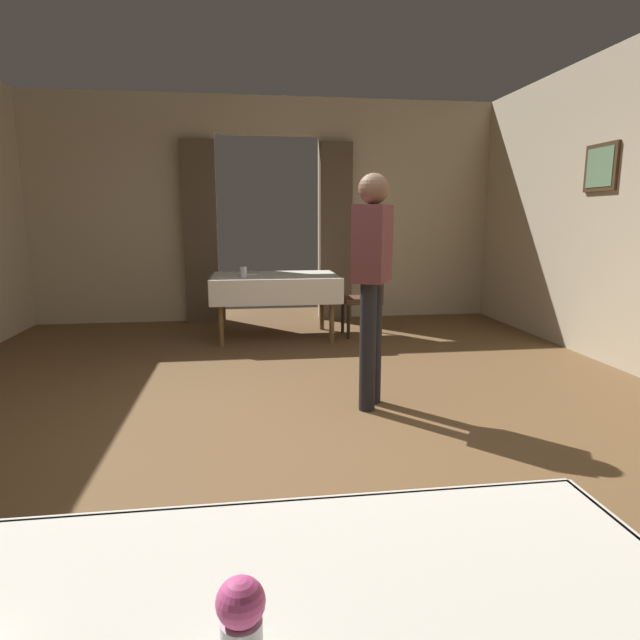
# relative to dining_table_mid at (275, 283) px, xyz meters

# --- Properties ---
(ground) EXTENTS (10.08, 10.08, 0.00)m
(ground) POSITION_rel_dining_table_mid_xyz_m (-0.00, -2.93, -0.66)
(ground) COLOR brown
(wall_back) EXTENTS (6.40, 0.27, 3.00)m
(wall_back) POSITION_rel_dining_table_mid_xyz_m (-0.00, 1.25, 0.85)
(wall_back) COLOR beige
(wall_back) RESTS_ON ground
(dining_table_mid) EXTENTS (1.48, 1.01, 0.75)m
(dining_table_mid) POSITION_rel_dining_table_mid_xyz_m (0.00, 0.00, 0.00)
(dining_table_mid) COLOR brown
(dining_table_mid) RESTS_ON ground
(chair_mid_right) EXTENTS (0.44, 0.44, 0.93)m
(chair_mid_right) POSITION_rel_dining_table_mid_xyz_m (1.12, -0.02, -0.14)
(chair_mid_right) COLOR black
(chair_mid_right) RESTS_ON ground
(flower_vase_near) EXTENTS (0.07, 0.07, 0.17)m
(flower_vase_near) POSITION_rel_dining_table_mid_xyz_m (-0.36, -5.65, 0.18)
(flower_vase_near) COLOR silver
(flower_vase_near) RESTS_ON dining_table_near
(glass_mid_a) EXTENTS (0.08, 0.08, 0.11)m
(glass_mid_a) POSITION_rel_dining_table_mid_xyz_m (-0.36, -0.14, 0.15)
(glass_mid_a) COLOR silver
(glass_mid_a) RESTS_ON dining_table_mid
(plate_mid_b) EXTENTS (0.24, 0.24, 0.01)m
(plate_mid_b) POSITION_rel_dining_table_mid_xyz_m (-0.31, 0.13, 0.10)
(plate_mid_b) COLOR white
(plate_mid_b) RESTS_ON dining_table_mid
(person_waiter_by_doorway) EXTENTS (0.36, 0.42, 1.72)m
(person_waiter_by_doorway) POSITION_rel_dining_table_mid_xyz_m (0.57, -2.50, 0.36)
(person_waiter_by_doorway) COLOR black
(person_waiter_by_doorway) RESTS_ON ground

